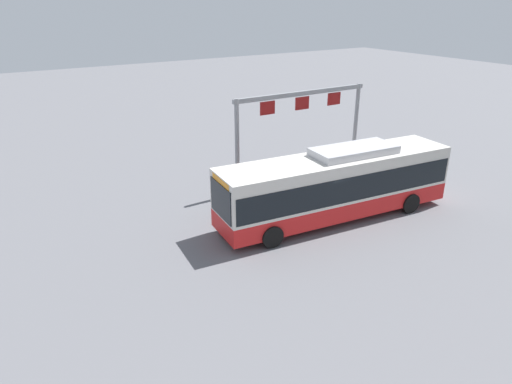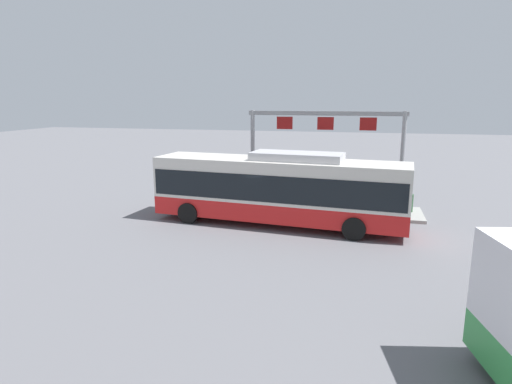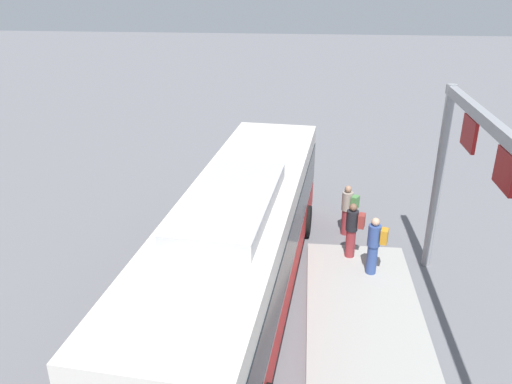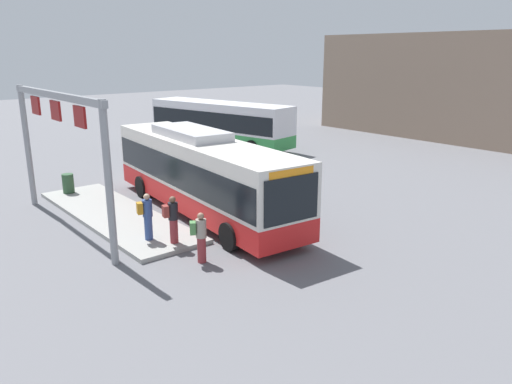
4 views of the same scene
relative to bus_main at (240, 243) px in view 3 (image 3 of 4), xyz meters
name	(u,v)px [view 3 (image 3 of 4)]	position (x,y,z in m)	size (l,w,h in m)	color
ground_plane	(241,306)	(0.01, 0.00, -1.81)	(120.00, 120.00, 0.00)	slate
platform_curb	(372,364)	(-1.88, -3.06, -1.73)	(10.00, 2.80, 0.16)	#9E9E99
bus_main	(240,243)	(0.00, 0.00, 0.00)	(11.99, 3.61, 3.46)	red
person_boarding	(348,209)	(4.17, -2.88, -0.92)	(0.53, 0.61, 1.67)	maroon
person_waiting_near	(353,229)	(2.50, -2.90, -0.76)	(0.42, 0.58, 1.67)	maroon
person_waiting_mid	(375,244)	(1.65, -3.42, -0.76)	(0.44, 0.58, 1.67)	#334C8C
platform_sign_gantry	(497,210)	(-1.67, -5.05, 1.91)	(8.76, 0.24, 5.20)	gray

